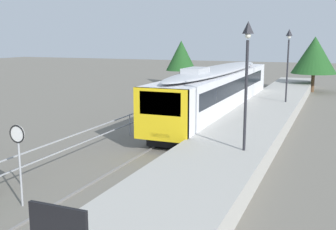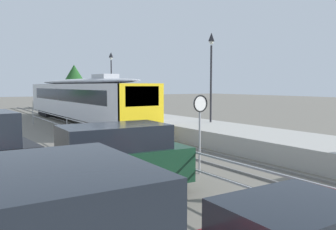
{
  "view_description": "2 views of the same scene",
  "coord_description": "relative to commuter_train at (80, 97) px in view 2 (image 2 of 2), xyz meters",
  "views": [
    {
      "loc": [
        7.7,
        0.28,
        5.55
      ],
      "look_at": [
        0.0,
        18.86,
        1.8
      ],
      "focal_mm": 43.79,
      "sensor_mm": 36.0,
      "label": 1
    },
    {
      "loc": [
        -9.38,
        0.89,
        3.14
      ],
      "look_at": [
        0.4,
        15.86,
        1.6
      ],
      "focal_mm": 37.15,
      "sensor_mm": 36.0,
      "label": 2
    }
  ],
  "objects": [
    {
      "name": "ground_plane",
      "position": [
        -3.0,
        -6.17,
        -2.15
      ],
      "size": [
        160.0,
        160.0,
        0.0
      ],
      "primitive_type": "plane",
      "color": "#6B665B"
    },
    {
      "name": "commuter_train",
      "position": [
        0.0,
        0.0,
        0.0
      ],
      "size": [
        2.82,
        20.85,
        3.74
      ],
      "color": "silver",
      "rests_on": "track_rails"
    },
    {
      "name": "track_rails",
      "position": [
        0.0,
        -6.17,
        -2.12
      ],
      "size": [
        3.2,
        60.0,
        0.14
      ],
      "color": "#6B665B",
      "rests_on": "ground"
    },
    {
      "name": "platform_lamp_mid_platform",
      "position": [
        4.25,
        -11.15,
        2.47
      ],
      "size": [
        0.34,
        0.34,
        5.35
      ],
      "color": "#232328",
      "rests_on": "station_platform"
    },
    {
      "name": "carpark_fence",
      "position": [
        -3.3,
        -16.17,
        -1.24
      ],
      "size": [
        0.06,
        36.06,
        1.25
      ],
      "color": "#9EA0A5",
      "rests_on": "ground"
    },
    {
      "name": "parked_suv_dark_green",
      "position": [
        -5.55,
        -18.44,
        -1.09
      ],
      "size": [
        4.69,
        2.12,
        2.04
      ],
      "color": "#143823",
      "rests_on": "ground"
    },
    {
      "name": "tree_behind_station_far",
      "position": [
        5.33,
        17.7,
        1.72
      ],
      "size": [
        4.63,
        4.63,
        5.8
      ],
      "color": "brown",
      "rests_on": "ground"
    },
    {
      "name": "platform_lamp_far_end",
      "position": [
        4.25,
        3.43,
        2.47
      ],
      "size": [
        0.34,
        0.34,
        5.35
      ],
      "color": "#232328",
      "rests_on": "station_platform"
    },
    {
      "name": "station_platform",
      "position": [
        3.25,
        -6.17,
        -1.7
      ],
      "size": [
        3.9,
        60.0,
        0.9
      ],
      "primitive_type": "cube",
      "color": "#A8A59E",
      "rests_on": "ground"
    },
    {
      "name": "speed_limit_sign",
      "position": [
        -1.82,
        -17.77,
        -0.03
      ],
      "size": [
        0.61,
        0.1,
        2.81
      ],
      "color": "#9EA0A5",
      "rests_on": "ground"
    }
  ]
}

